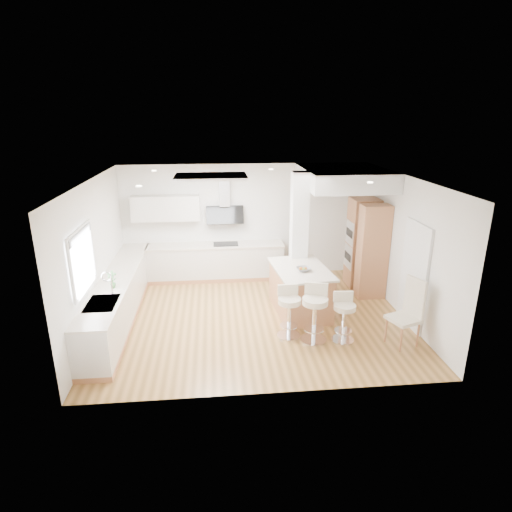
{
  "coord_description": "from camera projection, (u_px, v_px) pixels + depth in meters",
  "views": [
    {
      "loc": [
        -0.75,
        -7.82,
        3.96
      ],
      "look_at": [
        0.06,
        0.4,
        1.18
      ],
      "focal_mm": 30.0,
      "sensor_mm": 36.0,
      "label": 1
    }
  ],
  "objects": [
    {
      "name": "doorway_right",
      "position": [
        414.0,
        277.0,
        8.1
      ],
      "size": [
        0.05,
        1.0,
        2.1
      ],
      "color": "#463E37",
      "rests_on": "ground"
    },
    {
      "name": "skylight",
      "position": [
        211.0,
        177.0,
        8.31
      ],
      "size": [
        4.1,
        2.1,
        0.06
      ],
      "color": "white",
      "rests_on": "ground"
    },
    {
      "name": "pillar",
      "position": [
        299.0,
        237.0,
        9.26
      ],
      "size": [
        0.35,
        0.35,
        2.8
      ],
      "color": "white",
      "rests_on": "ground"
    },
    {
      "name": "soffit",
      "position": [
        343.0,
        177.0,
        9.4
      ],
      "size": [
        1.78,
        2.2,
        0.4
      ],
      "color": "silver",
      "rests_on": "ground"
    },
    {
      "name": "ground",
      "position": [
        255.0,
        317.0,
        8.71
      ],
      "size": [
        6.0,
        6.0,
        0.0
      ],
      "primitive_type": "plane",
      "color": "#AC7A3F",
      "rests_on": "ground"
    },
    {
      "name": "bar_stool_c",
      "position": [
        344.0,
        315.0,
        7.67
      ],
      "size": [
        0.43,
        0.43,
        0.91
      ],
      "rotation": [
        0.0,
        0.0,
        -0.05
      ],
      "color": "white",
      "rests_on": "ground"
    },
    {
      "name": "wall_right",
      "position": [
        404.0,
        247.0,
        8.54
      ],
      "size": [
        0.04,
        5.0,
        2.8
      ],
      "primitive_type": "cube",
      "color": "silver",
      "rests_on": "ground"
    },
    {
      "name": "dining_chair",
      "position": [
        409.0,
        310.0,
        7.53
      ],
      "size": [
        0.61,
        0.61,
        1.23
      ],
      "rotation": [
        0.0,
        0.0,
        0.34
      ],
      "color": "beige",
      "rests_on": "ground"
    },
    {
      "name": "counter_back",
      "position": [
        209.0,
        252.0,
        10.5
      ],
      "size": [
        3.62,
        0.63,
        2.5
      ],
      "color": "#BE7E51",
      "rests_on": "ground"
    },
    {
      "name": "ceiling",
      "position": [
        255.0,
        317.0,
        8.71
      ],
      "size": [
        6.0,
        5.0,
        0.02
      ],
      "primitive_type": "cube",
      "color": "silver",
      "rests_on": "ground"
    },
    {
      "name": "window_left",
      "position": [
        82.0,
        257.0,
        7.04
      ],
      "size": [
        0.06,
        1.28,
        1.07
      ],
      "color": "silver",
      "rests_on": "ground"
    },
    {
      "name": "counter_left",
      "position": [
        119.0,
        297.0,
        8.52
      ],
      "size": [
        0.63,
        4.5,
        1.35
      ],
      "color": "#BE7E51",
      "rests_on": "ground"
    },
    {
      "name": "wall_back",
      "position": [
        245.0,
        221.0,
        10.62
      ],
      "size": [
        6.0,
        0.04,
        2.8
      ],
      "primitive_type": "cube",
      "color": "silver",
      "rests_on": "ground"
    },
    {
      "name": "peninsula",
      "position": [
        300.0,
        290.0,
        8.81
      ],
      "size": [
        1.19,
        1.67,
        1.04
      ],
      "rotation": [
        0.0,
        0.0,
        0.09
      ],
      "color": "#BE7E51",
      "rests_on": "ground"
    },
    {
      "name": "wall_left",
      "position": [
        95.0,
        257.0,
        7.98
      ],
      "size": [
        0.04,
        5.0,
        2.8
      ],
      "primitive_type": "cube",
      "color": "silver",
      "rests_on": "ground"
    },
    {
      "name": "oven_column",
      "position": [
        366.0,
        246.0,
        9.78
      ],
      "size": [
        0.63,
        1.21,
        2.1
      ],
      "color": "#BE7E51",
      "rests_on": "ground"
    },
    {
      "name": "bar_stool_b",
      "position": [
        315.0,
        310.0,
        7.64
      ],
      "size": [
        0.6,
        0.6,
        1.07
      ],
      "rotation": [
        0.0,
        0.0,
        -0.3
      ],
      "color": "white",
      "rests_on": "ground"
    },
    {
      "name": "bar_stool_a",
      "position": [
        289.0,
        309.0,
        7.82
      ],
      "size": [
        0.46,
        0.46,
        0.97
      ],
      "rotation": [
        0.0,
        0.0,
        0.06
      ],
      "color": "white",
      "rests_on": "ground"
    }
  ]
}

